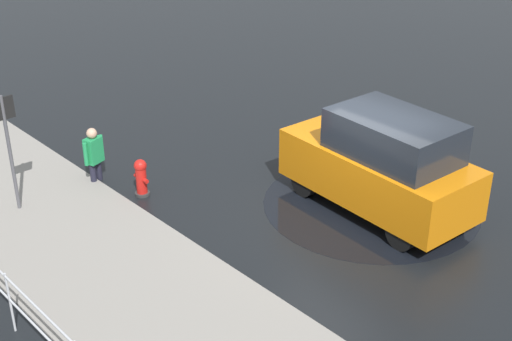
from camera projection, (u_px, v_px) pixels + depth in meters
name	position (u px, v px, depth m)	size (l,w,h in m)	color
ground_plane	(340.00, 221.00, 13.73)	(60.00, 60.00, 0.00)	black
kerb_strip	(162.00, 312.00, 11.20)	(24.00, 3.20, 0.04)	gray
moving_hatchback	(382.00, 164.00, 13.64)	(3.99, 1.93, 2.06)	orange
fire_hydrant	(141.00, 178.00, 14.49)	(0.42, 0.31, 0.80)	red
pedestrian	(94.00, 152.00, 14.92)	(0.34, 0.55, 1.22)	#1E8C4C
sign_post	(7.00, 137.00, 13.42)	(0.07, 0.44, 2.40)	#4C4C51
puddle_patch	(371.00, 204.00, 14.31)	(4.32, 4.32, 0.01)	black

